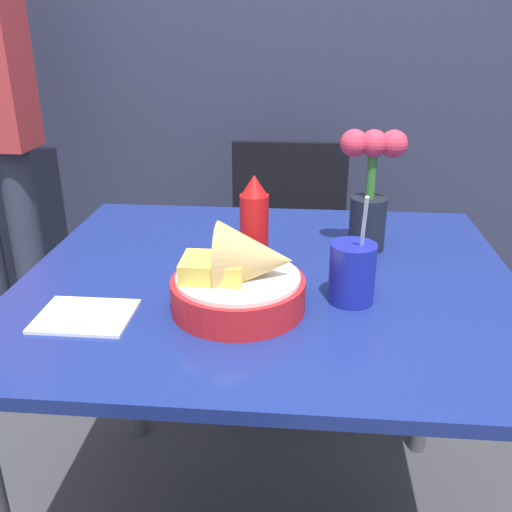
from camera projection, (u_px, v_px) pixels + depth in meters
name	position (u px, v px, depth m)	size (l,w,h in m)	color
dining_table	(269.00, 321.00, 1.21)	(1.00, 0.88, 0.75)	navy
chair_far_window	(287.00, 243.00, 1.98)	(0.40, 0.40, 0.84)	black
food_basket	(242.00, 279.00, 1.01)	(0.24, 0.24, 0.16)	red
ketchup_bottle	(254.00, 222.00, 1.18)	(0.06, 0.06, 0.19)	red
drink_cup	(352.00, 275.00, 1.04)	(0.08, 0.08, 0.21)	#192399
flower_vase	(370.00, 189.00, 1.25)	(0.14, 0.08, 0.27)	black
napkin	(85.00, 316.00, 1.00)	(0.16, 0.13, 0.01)	white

